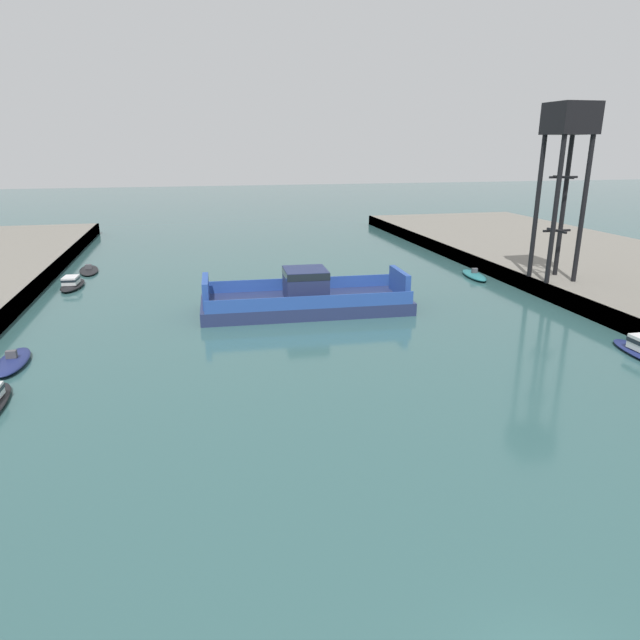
{
  "coord_description": "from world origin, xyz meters",
  "views": [
    {
      "loc": [
        -8.59,
        -9.63,
        14.02
      ],
      "look_at": [
        0.0,
        27.82,
        2.0
      ],
      "focal_mm": 31.46,
      "sensor_mm": 36.0,
      "label": 1
    }
  ],
  "objects": [
    {
      "name": "chain_ferry",
      "position": [
        0.83,
        37.09,
        1.13
      ],
      "size": [
        18.44,
        7.59,
        3.76
      ],
      "color": "navy",
      "rests_on": "ground"
    },
    {
      "name": "moored_boat_near_right",
      "position": [
        21.55,
        45.51,
        0.29
      ],
      "size": [
        2.31,
        5.77,
        1.06
      ],
      "color": "#237075",
      "rests_on": "ground"
    },
    {
      "name": "moored_boat_mid_left",
      "position": [
        -20.89,
        50.55,
        0.46
      ],
      "size": [
        2.34,
        5.84,
        1.25
      ],
      "color": "black",
      "rests_on": "ground"
    },
    {
      "name": "moored_boat_far_right",
      "position": [
        -20.76,
        28.74,
        0.28
      ],
      "size": [
        1.94,
        5.43,
        1.04
      ],
      "color": "navy",
      "rests_on": "ground"
    },
    {
      "name": "moored_boat_upstream_a",
      "position": [
        -20.45,
        58.19,
        0.21
      ],
      "size": [
        2.75,
        6.14,
        0.89
      ],
      "color": "black",
      "rests_on": "ground"
    },
    {
      "name": "crane_tower",
      "position": [
        25.27,
        37.29,
        14.57
      ],
      "size": [
        3.75,
        3.75,
        16.12
      ],
      "color": "black",
      "rests_on": "quay_right"
    }
  ]
}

